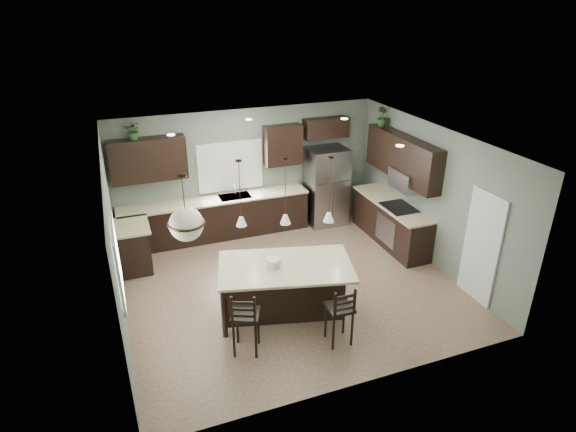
{
  "coord_description": "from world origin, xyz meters",
  "views": [
    {
      "loc": [
        -2.79,
        -7.26,
        5.04
      ],
      "look_at": [
        0.1,
        0.4,
        1.25
      ],
      "focal_mm": 30.0,
      "sensor_mm": 36.0,
      "label": 1
    }
  ],
  "objects_px": {
    "serving_dish": "(273,263)",
    "bar_stool_left": "(246,321)",
    "bar_stool_right": "(339,314)",
    "kitchen_island": "(286,289)",
    "refrigerator": "(326,186)",
    "plant_back_left": "(133,130)"
  },
  "relations": [
    {
      "from": "refrigerator",
      "to": "bar_stool_right",
      "type": "distance_m",
      "value": 4.45
    },
    {
      "from": "bar_stool_right",
      "to": "bar_stool_left",
      "type": "bearing_deg",
      "value": 170.4
    },
    {
      "from": "serving_dish",
      "to": "bar_stool_right",
      "type": "relative_size",
      "value": 0.23
    },
    {
      "from": "bar_stool_left",
      "to": "plant_back_left",
      "type": "relative_size",
      "value": 2.96
    },
    {
      "from": "bar_stool_left",
      "to": "bar_stool_right",
      "type": "distance_m",
      "value": 1.45
    },
    {
      "from": "plant_back_left",
      "to": "kitchen_island",
      "type": "bearing_deg",
      "value": -59.26
    },
    {
      "from": "refrigerator",
      "to": "serving_dish",
      "type": "xyz_separation_m",
      "value": [
        -2.36,
        -3.02,
        0.07
      ]
    },
    {
      "from": "kitchen_island",
      "to": "serving_dish",
      "type": "xyz_separation_m",
      "value": [
        -0.19,
        0.05,
        0.53
      ]
    },
    {
      "from": "bar_stool_left",
      "to": "refrigerator",
      "type": "bearing_deg",
      "value": 74.93
    },
    {
      "from": "refrigerator",
      "to": "bar_stool_left",
      "type": "bearing_deg",
      "value": -129.01
    },
    {
      "from": "refrigerator",
      "to": "plant_back_left",
      "type": "bearing_deg",
      "value": 176.51
    },
    {
      "from": "serving_dish",
      "to": "bar_stool_left",
      "type": "xyz_separation_m",
      "value": [
        -0.72,
        -0.78,
        -0.44
      ]
    },
    {
      "from": "serving_dish",
      "to": "bar_stool_right",
      "type": "bearing_deg",
      "value": -57.31
    },
    {
      "from": "kitchen_island",
      "to": "bar_stool_left",
      "type": "distance_m",
      "value": 1.17
    },
    {
      "from": "refrigerator",
      "to": "bar_stool_right",
      "type": "height_order",
      "value": "refrigerator"
    },
    {
      "from": "refrigerator",
      "to": "serving_dish",
      "type": "height_order",
      "value": "refrigerator"
    },
    {
      "from": "kitchen_island",
      "to": "serving_dish",
      "type": "distance_m",
      "value": 0.57
    },
    {
      "from": "bar_stool_right",
      "to": "plant_back_left",
      "type": "height_order",
      "value": "plant_back_left"
    },
    {
      "from": "kitchen_island",
      "to": "bar_stool_left",
      "type": "relative_size",
      "value": 1.99
    },
    {
      "from": "plant_back_left",
      "to": "bar_stool_left",
      "type": "bearing_deg",
      "value": -75.31
    },
    {
      "from": "refrigerator",
      "to": "bar_stool_right",
      "type": "bearing_deg",
      "value": -112.02
    },
    {
      "from": "serving_dish",
      "to": "bar_stool_left",
      "type": "height_order",
      "value": "bar_stool_left"
    }
  ]
}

